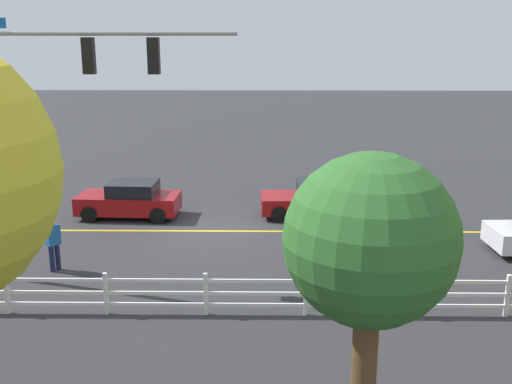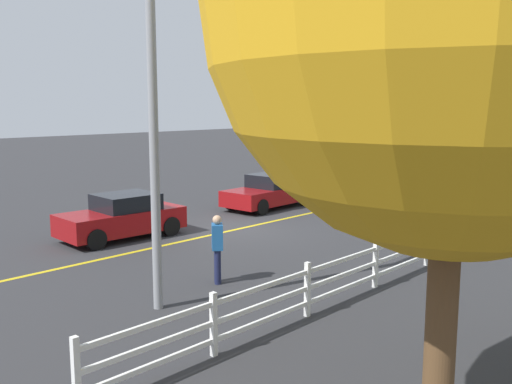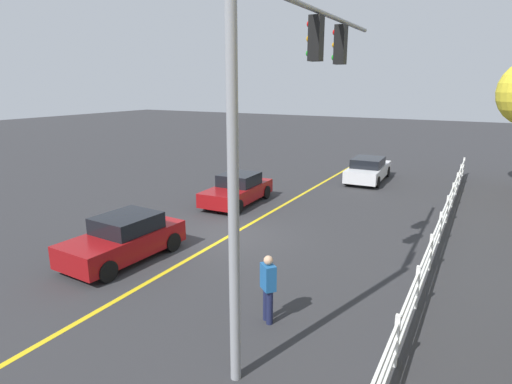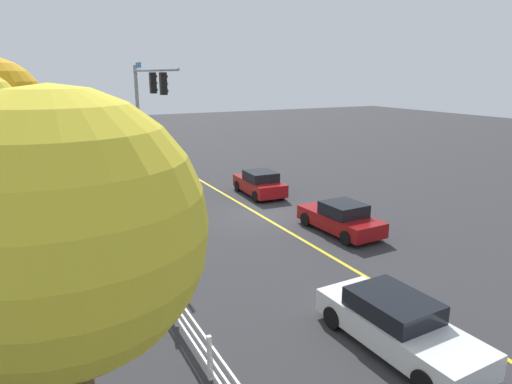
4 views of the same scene
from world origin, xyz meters
TOP-DOWN VIEW (x-y plane):
  - ground_plane at (0.00, 0.00)m, footprint 120.00×120.00m
  - lane_center_stripe at (-4.00, 0.00)m, footprint 28.00×0.16m
  - signal_assembly at (4.41, 4.33)m, footprint 7.90×0.38m
  - car_0 at (3.47, -1.81)m, footprint 4.07×2.04m
  - car_1 at (-11.80, 2.13)m, footprint 4.76×2.05m
  - car_2 at (-3.96, -2.06)m, footprint 4.30×2.03m
  - pedestrian at (4.56, 3.96)m, footprint 0.46×0.47m
  - white_rail_fence at (-3.00, 6.95)m, footprint 26.10×0.10m
  - tree_2 at (-13.74, 9.87)m, footprint 3.53×3.53m

SIDE VIEW (x-z plane):
  - ground_plane at x=0.00m, z-range 0.00..0.00m
  - lane_center_stripe at x=-4.00m, z-range 0.00..0.01m
  - white_rail_fence at x=-3.00m, z-range 0.03..1.18m
  - car_2 at x=-3.96m, z-range -0.04..1.37m
  - car_1 at x=-11.80m, z-range -0.02..1.37m
  - car_0 at x=3.47m, z-range -0.03..1.42m
  - pedestrian at x=4.56m, z-range 0.08..1.77m
  - tree_2 at x=-13.74m, z-range 1.64..8.51m
  - signal_assembly at x=4.41m, z-range 1.54..9.10m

